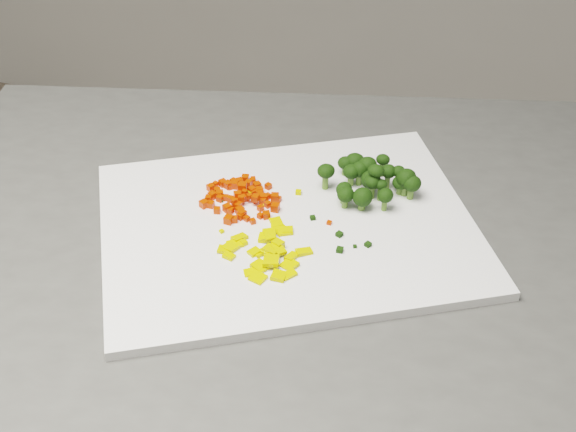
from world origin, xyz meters
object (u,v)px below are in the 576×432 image
(cutting_board, at_px, (288,227))
(carrot_pile, at_px, (240,193))
(pepper_pile, at_px, (267,247))
(broccoli_pile, at_px, (364,179))

(cutting_board, xyz_separation_m, carrot_pile, (-0.07, 0.02, 0.02))
(cutting_board, height_order, pepper_pile, pepper_pile)
(cutting_board, relative_size, carrot_pile, 4.50)
(carrot_pile, relative_size, broccoli_pile, 0.83)
(cutting_board, height_order, broccoli_pile, broccoli_pile)
(cutting_board, distance_m, pepper_pile, 0.06)
(cutting_board, bearing_deg, pepper_pile, -94.97)
(carrot_pile, xyz_separation_m, broccoli_pile, (0.13, 0.06, 0.01))
(cutting_board, xyz_separation_m, pepper_pile, (-0.00, -0.06, 0.01))
(cutting_board, distance_m, carrot_pile, 0.07)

